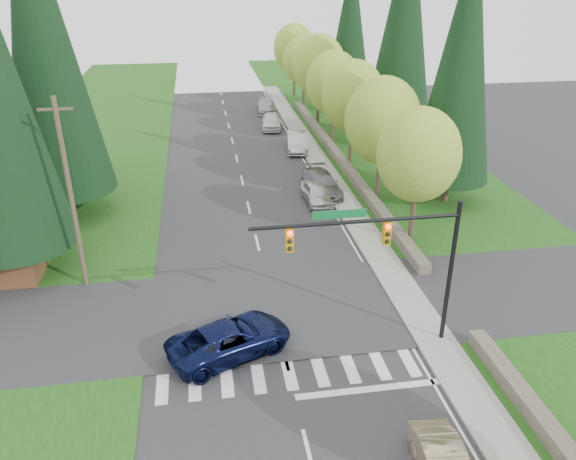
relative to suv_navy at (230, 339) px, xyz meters
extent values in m
plane|color=#28282B|center=(2.32, -5.00, -0.76)|extent=(120.00, 120.00, 0.00)
cube|color=#194913|center=(15.32, 15.00, -0.73)|extent=(14.00, 110.00, 0.06)
cube|color=#194913|center=(-10.68, 15.00, -0.73)|extent=(14.00, 110.00, 0.06)
cube|color=#28282B|center=(2.32, 3.00, -0.76)|extent=(120.00, 8.00, 0.10)
cube|color=gray|center=(9.22, 17.00, -0.69)|extent=(1.80, 80.00, 0.13)
cube|color=gray|center=(8.37, 17.00, -0.69)|extent=(0.20, 80.00, 0.13)
cube|color=#4C4438|center=(10.92, -8.00, -0.41)|extent=(0.70, 14.00, 0.70)
cube|color=#4C4438|center=(10.92, 25.00, -0.41)|extent=(0.70, 40.00, 0.70)
cylinder|color=black|center=(9.52, -0.50, 2.64)|extent=(0.20, 0.20, 6.80)
cylinder|color=black|center=(5.22, -0.50, 5.44)|extent=(8.60, 0.16, 0.16)
cube|color=#0C662D|center=(4.52, -0.45, 5.79)|extent=(2.20, 0.04, 0.35)
cube|color=#BF8C0C|center=(6.52, -0.50, 4.84)|extent=(0.32, 0.24, 1.00)
sphere|color=#FF0C05|center=(6.52, -0.64, 5.19)|extent=(0.22, 0.22, 0.22)
cube|color=#BF8C0C|center=(2.52, -0.50, 4.84)|extent=(0.32, 0.24, 1.00)
sphere|color=#FF0C05|center=(2.52, -0.64, 5.19)|extent=(0.22, 0.22, 0.22)
cylinder|color=#473828|center=(-7.18, 7.00, 4.24)|extent=(0.24, 0.24, 10.00)
cube|color=#473828|center=(-7.18, 7.00, 8.64)|extent=(1.60, 0.10, 0.12)
cylinder|color=#38281C|center=(11.52, 9.00, 1.62)|extent=(0.32, 0.32, 4.76)
ellipsoid|color=olive|center=(11.52, 9.00, 4.85)|extent=(4.80, 4.80, 5.52)
cylinder|color=#38281C|center=(11.62, 16.00, 1.71)|extent=(0.32, 0.32, 4.93)
ellipsoid|color=olive|center=(11.62, 16.00, 5.05)|extent=(5.20, 5.20, 5.98)
cylinder|color=#38281C|center=(11.42, 23.00, 1.76)|extent=(0.32, 0.32, 5.04)
ellipsoid|color=olive|center=(11.42, 23.00, 5.18)|extent=(5.00, 5.00, 5.75)
cylinder|color=#38281C|center=(11.52, 30.00, 1.65)|extent=(0.32, 0.32, 4.82)
ellipsoid|color=olive|center=(11.52, 30.00, 4.92)|extent=(5.00, 5.00, 5.75)
cylinder|color=#38281C|center=(11.62, 37.00, 1.82)|extent=(0.32, 0.32, 5.15)
ellipsoid|color=olive|center=(11.62, 37.00, 5.31)|extent=(5.40, 5.40, 6.21)
cylinder|color=#38281C|center=(11.42, 44.00, 1.59)|extent=(0.32, 0.32, 4.70)
ellipsoid|color=olive|center=(11.42, 44.00, 4.79)|extent=(4.80, 4.80, 5.52)
cylinder|color=#38281C|center=(11.52, 51.00, 1.73)|extent=(0.32, 0.32, 4.98)
ellipsoid|color=olive|center=(11.52, 51.00, 5.12)|extent=(5.20, 5.20, 5.98)
cylinder|color=#38281C|center=(-10.68, 9.00, 0.24)|extent=(0.50, 0.50, 2.00)
cylinder|color=#38281C|center=(-9.68, 17.00, 0.24)|extent=(0.50, 0.50, 2.00)
cone|color=black|center=(-9.68, 17.00, 10.54)|extent=(6.46, 6.46, 19.00)
cylinder|color=#38281C|center=(-11.68, 23.00, 0.24)|extent=(0.50, 0.50, 2.00)
cone|color=black|center=(-11.68, 23.00, 9.54)|extent=(5.78, 5.78, 17.00)
cylinder|color=#38281C|center=(16.32, 15.00, 0.24)|extent=(0.50, 0.50, 2.00)
cone|color=black|center=(16.32, 15.00, 9.04)|extent=(5.44, 5.44, 16.00)
cylinder|color=#38281C|center=(17.32, 29.00, 0.24)|extent=(0.50, 0.50, 2.00)
cone|color=black|center=(17.32, 29.00, 10.04)|extent=(6.12, 6.12, 18.00)
cylinder|color=#38281C|center=(16.32, 43.00, 0.24)|extent=(0.50, 0.50, 2.00)
cone|color=black|center=(16.32, 43.00, 8.54)|extent=(5.10, 5.10, 15.00)
imported|color=#0A1136|center=(0.00, 0.00, 0.00)|extent=(6.01, 4.50, 1.52)
imported|color=silver|center=(7.18, 16.03, -0.04)|extent=(1.88, 4.31, 1.45)
imported|color=slate|center=(7.92, 17.82, 0.01)|extent=(2.44, 5.43, 1.54)
imported|color=#A4A4A8|center=(7.92, 28.41, 0.06)|extent=(2.36, 5.16, 1.64)
imported|color=silver|center=(6.61, 36.12, 0.03)|extent=(2.46, 4.83, 1.57)
imported|color=#9C9DA1|center=(6.97, 43.19, -0.04)|extent=(2.39, 5.07, 1.43)
camera|label=1|loc=(-0.65, -20.03, 14.75)|focal=35.00mm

